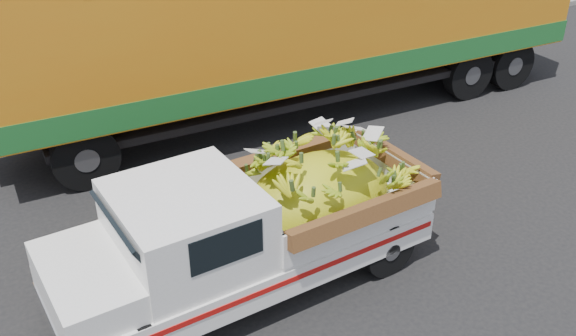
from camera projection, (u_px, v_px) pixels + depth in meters
ground at (356, 267)px, 8.75m from camera, size 100.00×100.00×0.00m
curb at (160, 89)px, 14.05m from camera, size 60.00×0.25×0.15m
sidewalk at (128, 61)px, 15.61m from camera, size 60.00×4.00×0.14m
pickup_truck at (270, 220)px, 8.14m from camera, size 4.85×1.85×1.69m
semi_trailer at (302, 9)px, 12.17m from camera, size 12.04×3.29×3.80m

